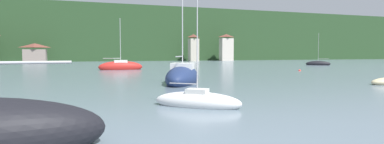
{
  "coord_description": "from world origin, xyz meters",
  "views": [
    {
      "loc": [
        -8.98,
        17.76,
        2.78
      ],
      "look_at": [
        0.0,
        44.97,
        1.0
      ],
      "focal_mm": 28.42,
      "sensor_mm": 36.0,
      "label": 1
    }
  ],
  "objects": [
    {
      "name": "shore_building_westcentral",
      "position": [
        -25.26,
        119.92,
        2.81
      ],
      "size": [
        6.54,
        3.84,
        5.78
      ],
      "color": "gray",
      "rests_on": "ground_plane"
    },
    {
      "name": "shore_building_eastcentral",
      "position": [
        37.89,
        119.62,
        4.74
      ],
      "size": [
        4.71,
        3.22,
        9.72
      ],
      "color": "beige",
      "rests_on": "ground_plane"
    },
    {
      "name": "sailboat_near_5",
      "position": [
        -3.8,
        32.59,
        0.27
      ],
      "size": [
        4.56,
        4.01,
        6.16
      ],
      "rotation": [
        0.0,
        0.0,
        5.62
      ],
      "color": "white",
      "rests_on": "ground_plane"
    },
    {
      "name": "sailboat_mid_9",
      "position": [
        -0.94,
        44.94,
        0.57
      ],
      "size": [
        6.14,
        8.85,
        13.21
      ],
      "rotation": [
        0.0,
        0.0,
        1.13
      ],
      "color": "navy",
      "rests_on": "ground_plane"
    },
    {
      "name": "shore_building_central",
      "position": [
        25.26,
        119.72,
        4.61
      ],
      "size": [
        3.33,
        3.43,
        9.46
      ],
      "color": "#BCB29E",
      "rests_on": "ground_plane"
    },
    {
      "name": "mooring_buoy_near",
      "position": [
        22.18,
        57.87,
        0.0
      ],
      "size": [
        0.41,
        0.41,
        0.41
      ],
      "primitive_type": "sphere",
      "color": "red",
      "rests_on": "ground_plane"
    },
    {
      "name": "sailboat_far_7",
      "position": [
        -4.38,
        70.21,
        0.51
      ],
      "size": [
        7.26,
        2.08,
        9.2
      ],
      "rotation": [
        0.0,
        0.0,
        0.0
      ],
      "color": "red",
      "rests_on": "ground_plane"
    },
    {
      "name": "sailboat_far_8",
      "position": [
        40.94,
        75.51,
        0.32
      ],
      "size": [
        5.35,
        4.5,
        7.8
      ],
      "rotation": [
        0.0,
        0.0,
        2.52
      ],
      "color": "black",
      "rests_on": "ground_plane"
    },
    {
      "name": "wooded_hillside",
      "position": [
        -6.35,
        168.57,
        8.47
      ],
      "size": [
        352.0,
        74.7,
        41.01
      ],
      "color": "#264223",
      "rests_on": "ground_plane"
    }
  ]
}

